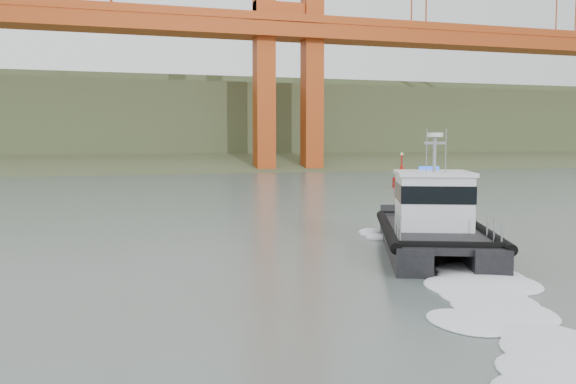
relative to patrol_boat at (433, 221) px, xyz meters
name	(u,v)px	position (x,y,z in m)	size (l,w,h in m)	color
ground	(327,267)	(-5.77, -1.86, -1.37)	(400.00, 400.00, 0.00)	#53635D
headlands	(128,131)	(-5.77, 123.64, 5.67)	(500.00, 105.36, 27.12)	#3F502E
patrol_boat	(433,221)	(0.00, 0.00, 0.00)	(8.15, 12.00, 5.48)	black
nav_buoy	(401,178)	(16.97, 35.70, -0.35)	(1.87, 1.87, 3.89)	#A2100B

